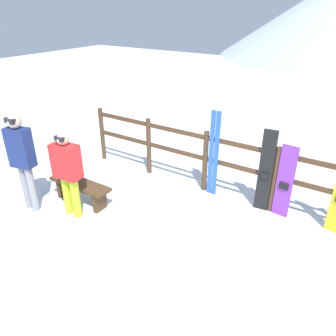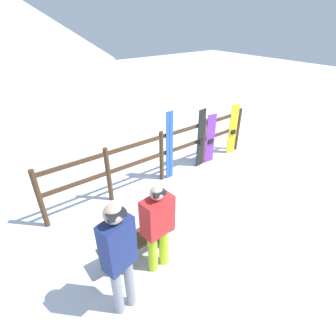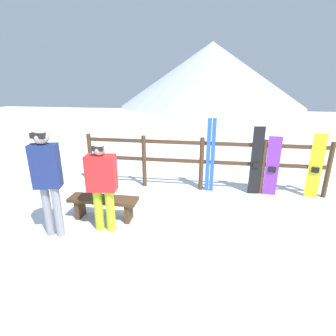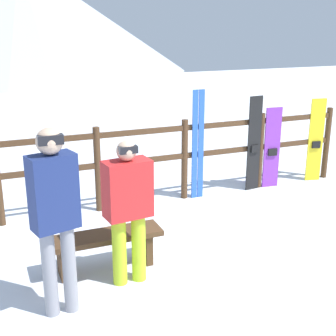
# 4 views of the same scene
# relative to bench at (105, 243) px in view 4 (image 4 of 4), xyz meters

# --- Properties ---
(ground_plane) EXTENTS (40.00, 40.00, 0.00)m
(ground_plane) POSITION_rel_bench_xyz_m (1.74, -0.46, -0.32)
(ground_plane) COLOR white
(mountain_backdrop) EXTENTS (18.00, 18.00, 6.00)m
(mountain_backdrop) POSITION_rel_bench_xyz_m (1.74, 23.71, 2.68)
(mountain_backdrop) COLOR #B2BCD1
(mountain_backdrop) RESTS_ON ground
(fence) EXTENTS (5.63, 0.10, 1.27)m
(fence) POSITION_rel_bench_xyz_m (1.74, 1.71, 0.43)
(fence) COLOR #4C331E
(fence) RESTS_ON ground
(bench) EXTENTS (1.29, 0.36, 0.43)m
(bench) POSITION_rel_bench_xyz_m (0.00, 0.00, 0.00)
(bench) COLOR #4C331E
(bench) RESTS_ON ground
(person_red) EXTENTS (0.50, 0.31, 1.57)m
(person_red) POSITION_rel_bench_xyz_m (0.17, -0.36, 0.58)
(person_red) COLOR #B7D826
(person_red) RESTS_ON ground
(person_navy) EXTENTS (0.46, 0.32, 1.83)m
(person_navy) POSITION_rel_bench_xyz_m (-0.61, -0.66, 0.76)
(person_navy) COLOR gray
(person_navy) RESTS_ON ground
(ski_pair_blue) EXTENTS (0.19, 0.02, 1.72)m
(ski_pair_blue) POSITION_rel_bench_xyz_m (1.94, 1.66, 0.54)
(ski_pair_blue) COLOR blue
(ski_pair_blue) RESTS_ON ground
(snowboard_black_stripe) EXTENTS (0.25, 0.07, 1.57)m
(snowboard_black_stripe) POSITION_rel_bench_xyz_m (2.96, 1.66, 0.46)
(snowboard_black_stripe) COLOR black
(snowboard_black_stripe) RESTS_ON ground
(snowboard_purple) EXTENTS (0.29, 0.08, 1.36)m
(snowboard_purple) POSITION_rel_bench_xyz_m (3.32, 1.66, 0.36)
(snowboard_purple) COLOR purple
(snowboard_purple) RESTS_ON ground
(snowboard_yellow) EXTENTS (0.27, 0.09, 1.45)m
(snowboard_yellow) POSITION_rel_bench_xyz_m (4.21, 1.66, 0.40)
(snowboard_yellow) COLOR yellow
(snowboard_yellow) RESTS_ON ground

